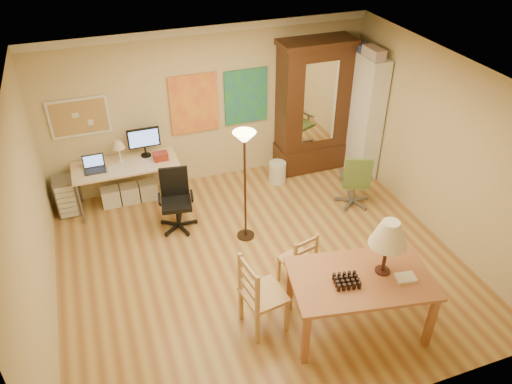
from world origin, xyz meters
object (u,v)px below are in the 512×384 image
object	(u,v)px
office_chair_black	(177,213)
dining_table	(371,265)
armoire	(312,115)
bookshelf	(362,116)
computer_desk	(129,178)
office_chair_green	(354,191)

from	to	relation	value
office_chair_black	dining_table	bearing A→B (deg)	-57.87
armoire	bookshelf	distance (m)	0.87
computer_desk	bookshelf	world-z (taller)	bookshelf
dining_table	bookshelf	bearing A→B (deg)	61.85
office_chair_green	bookshelf	size ratio (longest dim) A/B	0.44
office_chair_black	office_chair_green	size ratio (longest dim) A/B	1.01
computer_desk	bookshelf	bearing A→B (deg)	-5.09
office_chair_green	computer_desk	bearing A→B (deg)	158.88
dining_table	office_chair_black	distance (m)	3.27
computer_desk	armoire	distance (m)	3.33
dining_table	office_chair_green	bearing A→B (deg)	63.43
dining_table	office_chair_green	world-z (taller)	dining_table
computer_desk	armoire	world-z (taller)	armoire
dining_table	office_chair_green	distance (m)	2.68
office_chair_black	office_chair_green	world-z (taller)	office_chair_black
office_chair_green	armoire	size ratio (longest dim) A/B	0.40
dining_table	office_chair_black	xyz separation A→B (m)	(-1.70, 2.71, -0.71)
office_chair_black	office_chair_green	distance (m)	2.88
computer_desk	armoire	xyz separation A→B (m)	(3.28, 0.08, 0.57)
dining_table	armoire	xyz separation A→B (m)	(1.00, 3.72, 0.06)
office_chair_black	bookshelf	world-z (taller)	bookshelf
dining_table	bookshelf	size ratio (longest dim) A/B	0.82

